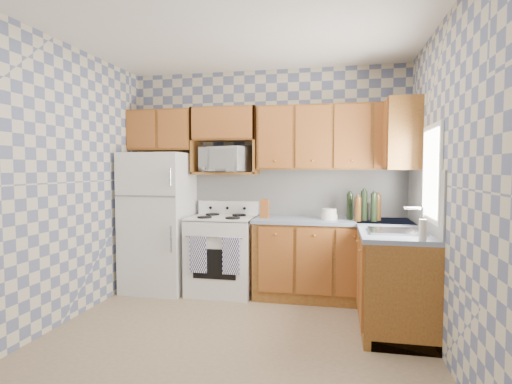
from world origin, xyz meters
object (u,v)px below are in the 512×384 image
microwave (225,160)px  electric_kettle (372,211)px  refrigerator (159,222)px  stove_body (222,255)px

microwave → electric_kettle: (1.72, -0.06, -0.59)m
electric_kettle → refrigerator: bearing=-178.1°
stove_body → microwave: 1.16m
microwave → electric_kettle: microwave is taller
stove_body → microwave: (0.00, 0.12, 1.15)m
refrigerator → microwave: 1.12m
refrigerator → stove_body: bearing=1.8°
stove_body → electric_kettle: 1.82m
refrigerator → stove_body: size_ratio=1.87×
stove_body → electric_kettle: (1.73, 0.06, 0.57)m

